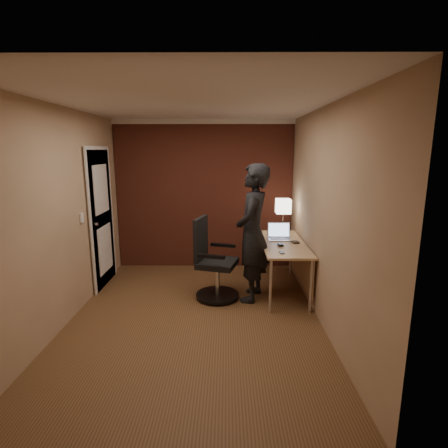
# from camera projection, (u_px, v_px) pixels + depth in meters

# --- Properties ---
(room) EXTENTS (4.00, 4.00, 4.00)m
(room) POSITION_uv_depth(u_px,v_px,m) (185.00, 191.00, 5.51)
(room) COLOR brown
(room) RESTS_ON ground
(desk) EXTENTS (0.60, 1.50, 0.73)m
(desk) POSITION_uv_depth(u_px,v_px,m) (288.00, 251.00, 4.95)
(desk) COLOR #D8AD7D
(desk) RESTS_ON ground
(desk_lamp) EXTENTS (0.22, 0.22, 0.54)m
(desk_lamp) POSITION_uv_depth(u_px,v_px,m) (283.00, 207.00, 5.40)
(desk_lamp) COLOR silver
(desk_lamp) RESTS_ON desk
(laptop) EXTENTS (0.33, 0.26, 0.23)m
(laptop) POSITION_uv_depth(u_px,v_px,m) (279.00, 235.00, 5.10)
(laptop) COLOR silver
(laptop) RESTS_ON desk
(mouse) EXTENTS (0.07, 0.11, 0.03)m
(mouse) POSITION_uv_depth(u_px,v_px,m) (280.00, 245.00, 4.74)
(mouse) COLOR black
(mouse) RESTS_ON desk
(phone) EXTENTS (0.06, 0.12, 0.01)m
(phone) POSITION_uv_depth(u_px,v_px,m) (282.00, 252.00, 4.42)
(phone) COLOR black
(phone) RESTS_ON desk
(wallet) EXTENTS (0.11, 0.12, 0.02)m
(wallet) POSITION_uv_depth(u_px,v_px,m) (295.00, 242.00, 4.89)
(wallet) COLOR black
(wallet) RESTS_ON desk
(office_chair) EXTENTS (0.61, 0.68, 1.10)m
(office_chair) POSITION_uv_depth(u_px,v_px,m) (212.00, 264.00, 4.75)
(office_chair) COLOR black
(office_chair) RESTS_ON ground
(person) EXTENTS (0.60, 0.76, 1.84)m
(person) POSITION_uv_depth(u_px,v_px,m) (253.00, 233.00, 4.64)
(person) COLOR black
(person) RESTS_ON ground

